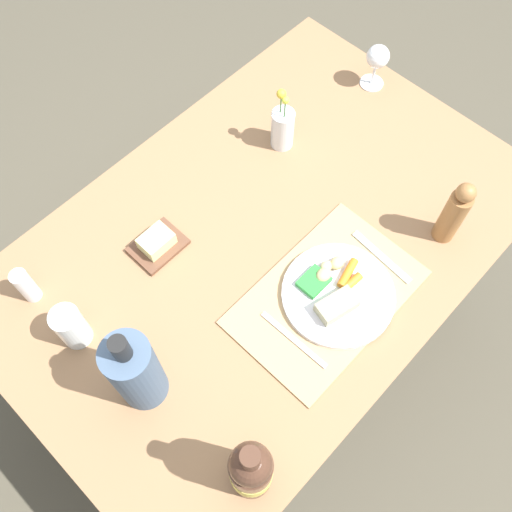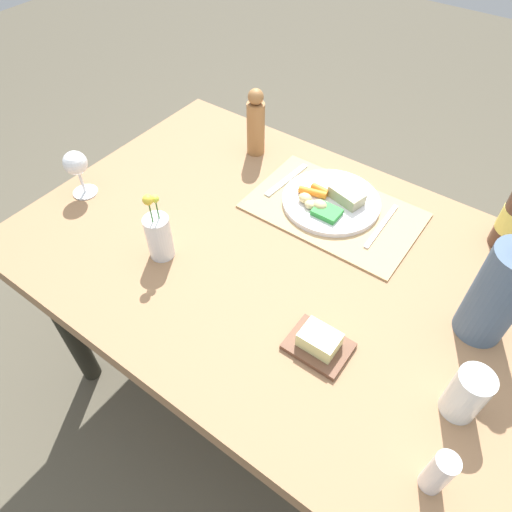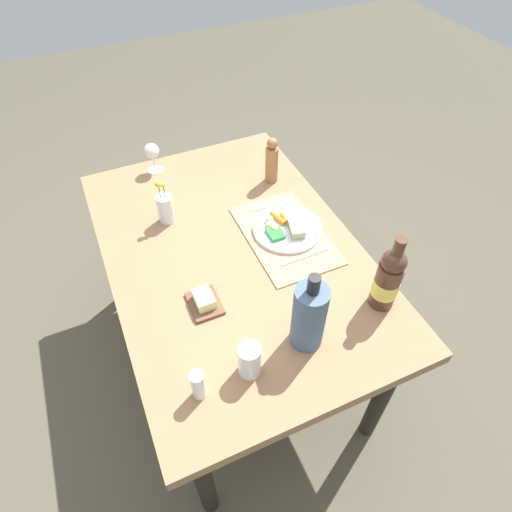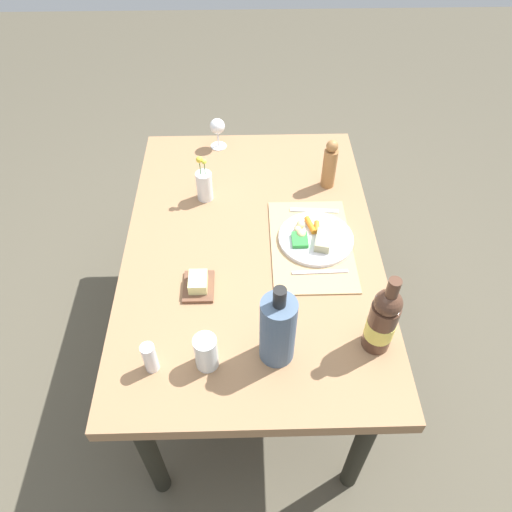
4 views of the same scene
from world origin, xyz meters
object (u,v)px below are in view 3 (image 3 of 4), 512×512
at_px(flower_vase, 165,208).
at_px(butter_dish, 204,301).
at_px(wine_bottle, 388,279).
at_px(water_tumbler, 249,362).
at_px(cooler_bottle, 309,316).
at_px(knife, 273,205).
at_px(dinner_plate, 286,228).
at_px(dining_table, 233,263).
at_px(fork, 305,256).
at_px(salt_shaker, 198,385).
at_px(wine_glass, 152,152).
at_px(pepper_mill, 272,161).

height_order(flower_vase, butter_dish, flower_vase).
bearing_deg(wine_bottle, water_tumbler, 96.15).
relative_size(flower_vase, cooler_bottle, 0.65).
distance_m(knife, butter_dish, 0.55).
height_order(dinner_plate, flower_vase, flower_vase).
relative_size(dining_table, water_tumbler, 11.27).
bearing_deg(dining_table, cooler_bottle, -171.83).
bearing_deg(fork, dinner_plate, -0.94).
height_order(dining_table, knife, knife).
bearing_deg(knife, fork, -178.13).
xyz_separation_m(flower_vase, wine_bottle, (-0.68, -0.54, 0.06)).
height_order(flower_vase, salt_shaker, flower_vase).
bearing_deg(fork, wine_bottle, -155.62).
relative_size(wine_glass, flower_vase, 0.69).
height_order(dinner_plate, knife, dinner_plate).
xyz_separation_m(dining_table, pepper_mill, (0.32, -0.31, 0.18)).
bearing_deg(cooler_bottle, flower_vase, 18.82).
distance_m(water_tumbler, cooler_bottle, 0.22).
relative_size(wine_bottle, butter_dish, 2.29).
bearing_deg(knife, wine_glass, 45.15).
xyz_separation_m(fork, butter_dish, (-0.05, 0.41, 0.01)).
height_order(flower_vase, pepper_mill, pepper_mill).
bearing_deg(water_tumbler, butter_dish, 8.23).
relative_size(knife, wine_bottle, 0.62).
distance_m(flower_vase, wine_bottle, 0.87).
relative_size(dining_table, fork, 7.15).
xyz_separation_m(dinner_plate, knife, (0.15, -0.01, -0.01)).
relative_size(dinner_plate, water_tumbler, 2.22).
relative_size(dining_table, dinner_plate, 5.08).
bearing_deg(cooler_bottle, wine_glass, 10.69).
xyz_separation_m(knife, water_tumbler, (-0.64, 0.38, 0.04)).
xyz_separation_m(pepper_mill, cooler_bottle, (-0.77, 0.25, 0.03)).
relative_size(knife, butter_dish, 1.41).
relative_size(flower_vase, pepper_mill, 0.94).
relative_size(dining_table, wine_bottle, 4.59).
distance_m(flower_vase, salt_shaker, 0.75).
height_order(flower_vase, cooler_bottle, cooler_bottle).
height_order(dinner_plate, wine_bottle, wine_bottle).
bearing_deg(knife, butter_dish, 134.83).
xyz_separation_m(water_tumbler, wine_glass, (1.08, -0.00, 0.04)).
bearing_deg(butter_dish, fork, -82.90).
bearing_deg(cooler_bottle, knife, -16.18).
xyz_separation_m(wine_glass, pepper_mill, (-0.28, -0.44, 0.00)).
bearing_deg(knife, flower_vase, 81.78).
height_order(wine_bottle, cooler_bottle, cooler_bottle).
bearing_deg(knife, dining_table, 127.97).
bearing_deg(wine_glass, butter_dish, 176.75).
bearing_deg(wine_bottle, dinner_plate, 17.41).
bearing_deg(pepper_mill, fork, 169.96).
bearing_deg(flower_vase, pepper_mill, -82.16).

